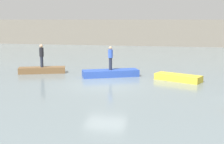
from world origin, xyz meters
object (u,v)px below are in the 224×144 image
Objects in this scene: rowboat_blue at (110,73)px; person_dark_shirt at (42,54)px; rowboat_yellow at (178,78)px; rowboat_brown at (42,70)px; person_blue_shirt at (110,57)px.

rowboat_blue is 2.30× the size of person_dark_shirt.
rowboat_blue is at bearing -162.91° from rowboat_yellow.
person_dark_shirt is (0.00, -0.00, 1.18)m from rowboat_brown.
rowboat_blue is 5.45m from person_dark_shirt.
rowboat_blue is at bearing -23.68° from rowboat_brown.
rowboat_yellow is (9.97, -0.96, -0.01)m from rowboat_brown.
rowboat_blue is 1.15m from person_blue_shirt.
rowboat_yellow is at bearing -5.51° from person_dark_shirt.
rowboat_blue is 1.29× the size of rowboat_yellow.
person_blue_shirt is (-4.66, 0.65, 1.18)m from rowboat_yellow.
rowboat_blue reaches higher than rowboat_brown.
rowboat_yellow is at bearing -25.80° from rowboat_brown.
person_dark_shirt is at bearing -160.52° from rowboat_yellow.
rowboat_brown is at bearing 176.61° from person_blue_shirt.
rowboat_brown is at bearing 152.24° from rowboat_blue.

